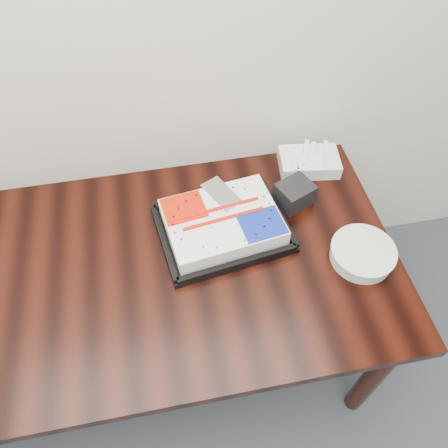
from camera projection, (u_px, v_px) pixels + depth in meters
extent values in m
plane|color=silver|center=(82.00, 16.00, 1.26)|extent=(5.00, 0.00, 5.00)
cube|color=black|center=(129.00, 274.00, 1.45)|extent=(1.80, 0.90, 0.04)
cylinder|color=black|center=(374.00, 375.00, 1.62)|extent=(0.07, 0.07, 0.71)
cylinder|color=black|center=(313.00, 220.00, 2.06)|extent=(0.07, 0.07, 0.71)
cube|color=black|center=(222.00, 230.00, 1.53)|extent=(0.48, 0.40, 0.02)
cube|color=white|center=(222.00, 222.00, 1.49)|extent=(0.41, 0.33, 0.07)
cube|color=red|center=(186.00, 204.00, 1.50)|extent=(0.16, 0.14, 0.00)
cube|color=#0D2193|center=(261.00, 228.00, 1.43)|extent=(0.16, 0.14, 0.00)
cube|color=silver|center=(225.00, 194.00, 1.52)|extent=(0.13, 0.17, 0.00)
cylinder|color=white|center=(362.00, 254.00, 1.45)|extent=(0.21, 0.21, 0.05)
cylinder|color=white|center=(364.00, 250.00, 1.42)|extent=(0.21, 0.21, 0.01)
cube|color=silver|center=(309.00, 162.00, 1.70)|extent=(0.25, 0.18, 0.06)
cube|color=black|center=(294.00, 194.00, 1.58)|extent=(0.15, 0.14, 0.09)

